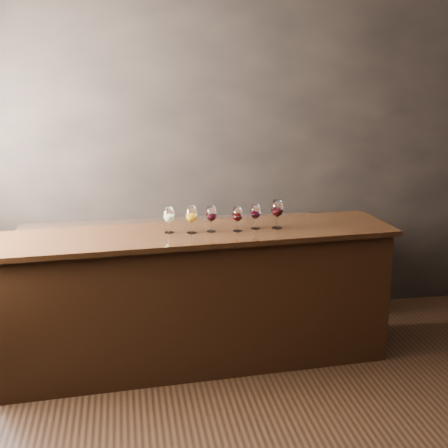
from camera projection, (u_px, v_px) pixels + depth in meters
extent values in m
cube|color=black|center=(233.00, 162.00, 5.54)|extent=(5.00, 0.02, 2.80)
cube|color=black|center=(196.00, 301.00, 4.73)|extent=(2.94, 0.84, 1.01)
cube|color=black|center=(195.00, 234.00, 4.59)|extent=(3.04, 0.92, 0.04)
cube|color=black|center=(172.00, 274.00, 5.48)|extent=(2.57, 0.40, 0.92)
cylinder|color=white|center=(169.00, 232.00, 4.57)|extent=(0.07, 0.07, 0.00)
cylinder|color=white|center=(169.00, 227.00, 4.56)|extent=(0.01, 0.01, 0.07)
ellipsoid|color=white|center=(169.00, 215.00, 4.54)|extent=(0.08, 0.08, 0.11)
cylinder|color=white|center=(169.00, 208.00, 4.52)|extent=(0.06, 0.06, 0.01)
ellipsoid|color=#DDDD82|center=(169.00, 217.00, 4.54)|extent=(0.06, 0.06, 0.05)
cylinder|color=white|center=(192.00, 233.00, 4.56)|extent=(0.07, 0.07, 0.00)
cylinder|color=white|center=(191.00, 227.00, 4.55)|extent=(0.01, 0.01, 0.08)
ellipsoid|color=white|center=(191.00, 214.00, 4.52)|extent=(0.09, 0.09, 0.12)
cylinder|color=white|center=(191.00, 207.00, 4.51)|extent=(0.06, 0.06, 0.01)
ellipsoid|color=#BB7409|center=(191.00, 217.00, 4.53)|extent=(0.07, 0.07, 0.06)
cylinder|color=white|center=(211.00, 231.00, 4.60)|extent=(0.07, 0.07, 0.00)
cylinder|color=white|center=(211.00, 226.00, 4.59)|extent=(0.01, 0.01, 0.07)
ellipsoid|color=white|center=(211.00, 214.00, 4.57)|extent=(0.08, 0.08, 0.11)
cylinder|color=white|center=(211.00, 207.00, 4.56)|extent=(0.06, 0.06, 0.01)
ellipsoid|color=black|center=(211.00, 216.00, 4.57)|extent=(0.06, 0.06, 0.05)
cylinder|color=white|center=(237.00, 231.00, 4.61)|extent=(0.07, 0.07, 0.00)
cylinder|color=white|center=(237.00, 226.00, 4.60)|extent=(0.01, 0.01, 0.07)
ellipsoid|color=white|center=(238.00, 214.00, 4.58)|extent=(0.08, 0.08, 0.11)
cylinder|color=white|center=(238.00, 208.00, 4.57)|extent=(0.06, 0.06, 0.01)
ellipsoid|color=black|center=(237.00, 217.00, 4.58)|extent=(0.06, 0.06, 0.05)
cylinder|color=white|center=(255.00, 228.00, 4.68)|extent=(0.07, 0.07, 0.00)
cylinder|color=white|center=(255.00, 223.00, 4.67)|extent=(0.01, 0.01, 0.07)
ellipsoid|color=white|center=(256.00, 212.00, 4.65)|extent=(0.08, 0.08, 0.11)
cylinder|color=white|center=(256.00, 205.00, 4.64)|extent=(0.06, 0.06, 0.01)
ellipsoid|color=black|center=(255.00, 214.00, 4.65)|extent=(0.06, 0.06, 0.05)
cylinder|color=white|center=(277.00, 228.00, 4.70)|extent=(0.08, 0.08, 0.00)
cylinder|color=white|center=(277.00, 222.00, 4.69)|extent=(0.01, 0.01, 0.08)
ellipsoid|color=white|center=(277.00, 208.00, 4.66)|extent=(0.09, 0.09, 0.13)
cylinder|color=white|center=(277.00, 201.00, 4.64)|extent=(0.07, 0.07, 0.01)
ellipsoid|color=black|center=(277.00, 211.00, 4.66)|extent=(0.07, 0.07, 0.06)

